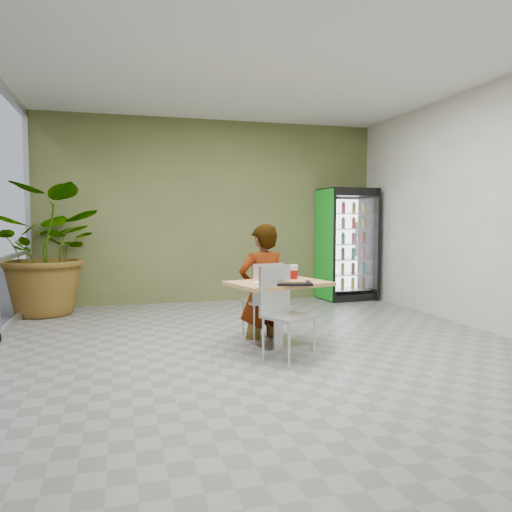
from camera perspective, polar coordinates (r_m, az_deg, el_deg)
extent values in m
plane|color=gray|center=(5.64, 1.45, -10.66)|extent=(7.00, 7.00, 0.00)
cube|color=tan|center=(5.60, 2.60, -3.16)|extent=(1.21, 0.98, 0.04)
cylinder|color=silver|center=(5.66, 2.59, -6.93)|extent=(0.11, 0.11, 0.71)
cube|color=silver|center=(5.73, 2.58, -10.20)|extent=(0.62, 0.54, 0.04)
cube|color=silver|center=(6.18, 0.62, -5.21)|extent=(0.47, 0.47, 0.03)
cube|color=silver|center=(5.97, 1.41, -3.18)|extent=(0.41, 0.09, 0.49)
cylinder|color=silver|center=(6.45, 1.39, -6.80)|extent=(0.02, 0.02, 0.44)
cylinder|color=silver|center=(6.31, -1.50, -7.04)|extent=(0.02, 0.02, 0.44)
cylinder|color=silver|center=(6.14, 2.81, -7.35)|extent=(0.02, 0.02, 0.44)
cylinder|color=silver|center=(5.99, -0.21, -7.63)|extent=(0.02, 0.02, 0.44)
cube|color=silver|center=(5.10, 3.77, -6.96)|extent=(0.58, 0.58, 0.03)
cube|color=silver|center=(5.20, 2.16, -3.89)|extent=(0.40, 0.22, 0.51)
cylinder|color=silver|center=(4.89, 3.80, -10.17)|extent=(0.02, 0.02, 0.46)
cylinder|color=silver|center=(5.16, 6.68, -9.46)|extent=(0.02, 0.02, 0.46)
cylinder|color=silver|center=(5.15, 0.83, -9.45)|extent=(0.02, 0.02, 0.46)
cylinder|color=silver|center=(5.40, 3.71, -8.82)|extent=(0.02, 0.02, 0.46)
imported|color=black|center=(6.12, 0.75, -4.27)|extent=(0.68, 0.50, 1.69)
cylinder|color=white|center=(5.63, 2.63, -2.85)|extent=(0.22, 0.22, 0.01)
cylinder|color=white|center=(5.61, 4.27, -2.05)|extent=(0.10, 0.10, 0.17)
cylinder|color=#BB0C0C|center=(5.61, 4.27, -2.10)|extent=(0.10, 0.10, 0.10)
cylinder|color=white|center=(5.60, 4.28, -1.11)|extent=(0.10, 0.10, 0.01)
cube|color=white|center=(5.40, 0.55, -3.10)|extent=(0.19, 0.19, 0.02)
cube|color=black|center=(5.37, 3.99, -3.12)|extent=(0.51, 0.42, 0.03)
cube|color=black|center=(9.25, 10.36, 1.34)|extent=(0.96, 0.78, 2.02)
cube|color=green|center=(9.06, 7.74, 1.32)|extent=(0.07, 0.69, 1.98)
cube|color=silver|center=(8.94, 11.31, 1.37)|extent=(0.72, 0.07, 1.61)
imported|color=#28642D|center=(8.20, -22.56, 0.63)|extent=(2.21, 2.07, 1.98)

